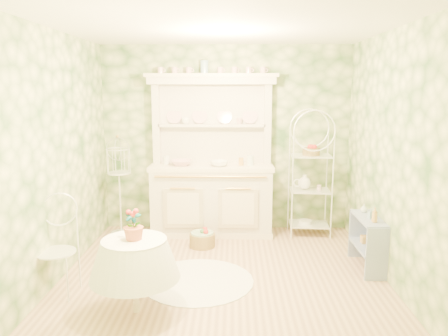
{
  "coord_description": "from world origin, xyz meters",
  "views": [
    {
      "loc": [
        0.11,
        -4.59,
        2.06
      ],
      "look_at": [
        0.0,
        0.5,
        1.15
      ],
      "focal_mm": 35.0,
      "sensor_mm": 36.0,
      "label": 1
    }
  ],
  "objects_px": {
    "kitchen_dresser": "(211,156)",
    "bakers_rack": "(310,175)",
    "cafe_chair": "(55,248)",
    "floor_basket": "(202,239)",
    "side_shelf": "(367,245)",
    "round_table": "(136,281)",
    "birdcage_stand": "(120,187)"
  },
  "relations": [
    {
      "from": "bakers_rack",
      "to": "floor_basket",
      "type": "bearing_deg",
      "value": -156.2
    },
    {
      "from": "cafe_chair",
      "to": "floor_basket",
      "type": "distance_m",
      "value": 2.01
    },
    {
      "from": "bakers_rack",
      "to": "floor_basket",
      "type": "distance_m",
      "value": 1.77
    },
    {
      "from": "bakers_rack",
      "to": "cafe_chair",
      "type": "height_order",
      "value": "bakers_rack"
    },
    {
      "from": "kitchen_dresser",
      "to": "round_table",
      "type": "relative_size",
      "value": 3.74
    },
    {
      "from": "kitchen_dresser",
      "to": "birdcage_stand",
      "type": "bearing_deg",
      "value": -175.22
    },
    {
      "from": "bakers_rack",
      "to": "birdcage_stand",
      "type": "height_order",
      "value": "bakers_rack"
    },
    {
      "from": "kitchen_dresser",
      "to": "side_shelf",
      "type": "bearing_deg",
      "value": -33.21
    },
    {
      "from": "bakers_rack",
      "to": "cafe_chair",
      "type": "relative_size",
      "value": 1.75
    },
    {
      "from": "bakers_rack",
      "to": "cafe_chair",
      "type": "bearing_deg",
      "value": -142.07
    },
    {
      "from": "kitchen_dresser",
      "to": "bakers_rack",
      "type": "xyz_separation_m",
      "value": [
        1.4,
        -0.02,
        -0.28
      ]
    },
    {
      "from": "cafe_chair",
      "to": "birdcage_stand",
      "type": "relative_size",
      "value": 0.7
    },
    {
      "from": "side_shelf",
      "to": "cafe_chair",
      "type": "distance_m",
      "value": 3.45
    },
    {
      "from": "floor_basket",
      "to": "side_shelf",
      "type": "bearing_deg",
      "value": -18.57
    },
    {
      "from": "kitchen_dresser",
      "to": "floor_basket",
      "type": "relative_size",
      "value": 7.32
    },
    {
      "from": "cafe_chair",
      "to": "floor_basket",
      "type": "relative_size",
      "value": 3.17
    },
    {
      "from": "birdcage_stand",
      "to": "cafe_chair",
      "type": "bearing_deg",
      "value": -95.46
    },
    {
      "from": "side_shelf",
      "to": "birdcage_stand",
      "type": "bearing_deg",
      "value": 154.69
    },
    {
      "from": "bakers_rack",
      "to": "floor_basket",
      "type": "xyz_separation_m",
      "value": [
        -1.5,
        -0.55,
        -0.77
      ]
    },
    {
      "from": "kitchen_dresser",
      "to": "cafe_chair",
      "type": "height_order",
      "value": "kitchen_dresser"
    },
    {
      "from": "kitchen_dresser",
      "to": "side_shelf",
      "type": "xyz_separation_m",
      "value": [
        1.88,
        -1.23,
        -0.87
      ]
    },
    {
      "from": "round_table",
      "to": "side_shelf",
      "type": "bearing_deg",
      "value": 23.64
    },
    {
      "from": "round_table",
      "to": "floor_basket",
      "type": "bearing_deg",
      "value": 74.11
    },
    {
      "from": "round_table",
      "to": "cafe_chair",
      "type": "distance_m",
      "value": 0.97
    },
    {
      "from": "floor_basket",
      "to": "round_table",
      "type": "bearing_deg",
      "value": -105.89
    },
    {
      "from": "bakers_rack",
      "to": "floor_basket",
      "type": "relative_size",
      "value": 5.55
    },
    {
      "from": "kitchen_dresser",
      "to": "side_shelf",
      "type": "relative_size",
      "value": 3.53
    },
    {
      "from": "bakers_rack",
      "to": "side_shelf",
      "type": "xyz_separation_m",
      "value": [
        0.48,
        -1.21,
        -0.59
      ]
    },
    {
      "from": "side_shelf",
      "to": "round_table",
      "type": "height_order",
      "value": "round_table"
    },
    {
      "from": "side_shelf",
      "to": "bakers_rack",
      "type": "bearing_deg",
      "value": 105.58
    },
    {
      "from": "round_table",
      "to": "cafe_chair",
      "type": "xyz_separation_m",
      "value": [
        -0.88,
        0.34,
        0.19
      ]
    },
    {
      "from": "floor_basket",
      "to": "cafe_chair",
      "type": "bearing_deg",
      "value": -134.47
    }
  ]
}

